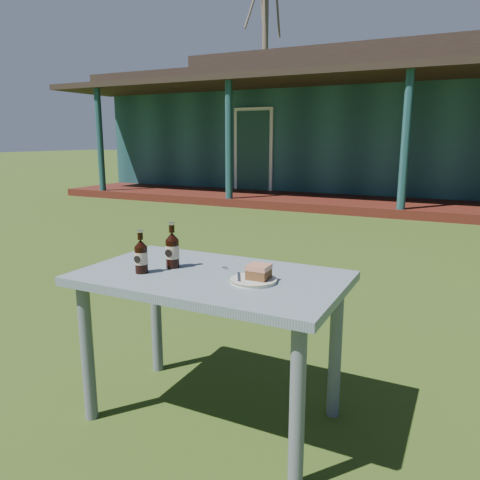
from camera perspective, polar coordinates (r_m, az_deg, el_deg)
The scene contains 10 objects.
ground at distance 3.77m, azimuth 8.89°, elevation -8.44°, with size 80.00×80.00×0.00m, color #334916.
pavilion at distance 12.81m, azimuth 22.25°, elevation 12.68°, with size 15.80×8.30×3.45m.
tree_left at distance 23.08m, azimuth 3.08°, elevation 22.07°, with size 0.28×0.28×10.50m, color brown.
cafe_table at distance 2.17m, azimuth -3.54°, elevation -6.73°, with size 1.20×0.70×0.72m.
plate at distance 2.02m, azimuth 1.64°, elevation -4.91°, with size 0.20×0.20×0.01m.
cake_slice at distance 2.01m, azimuth 2.29°, elevation -3.87°, with size 0.09×0.09×0.06m.
fork at distance 2.03m, azimuth -0.15°, elevation -4.53°, with size 0.01×0.14×0.00m, color silver.
cola_bottle_near at distance 2.24m, azimuth -8.25°, elevation -1.18°, with size 0.06×0.07×0.22m.
cola_bottle_far at distance 2.18m, azimuth -11.97°, elevation -1.92°, with size 0.06×0.06×0.20m.
bottle_cap at distance 2.21m, azimuth -1.89°, elevation -3.45°, with size 0.03×0.03×0.01m, color silver.
Camera 1 is at (1.02, -3.37, 1.32)m, focal length 35.00 mm.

